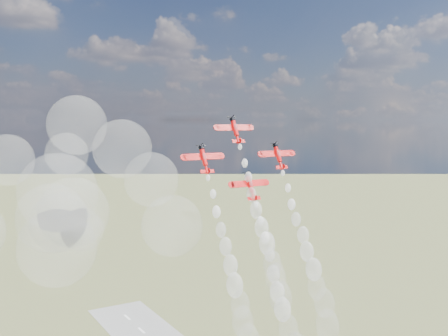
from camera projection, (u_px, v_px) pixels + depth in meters
plane_lead at (235, 129)px, 149.01m from camera, size 11.50×5.90×7.57m
plane_left at (204, 159)px, 140.04m from camera, size 11.50×5.90×7.57m
plane_right at (278, 156)px, 152.55m from camera, size 11.50×5.90×7.57m
plane_slot at (250, 186)px, 143.59m from camera, size 11.50×5.90×7.57m
smoke_trail_lead at (272, 264)px, 136.59m from camera, size 5.18×22.83×40.68m
smoke_trail_left at (239, 305)px, 127.93m from camera, size 5.24×22.41×40.74m
smoke_trail_right at (318, 289)px, 140.02m from camera, size 5.88×23.37×41.43m
smoke_trail_slot at (289, 330)px, 130.93m from camera, size 5.38×22.83×40.23m
drifted_smoke_cloud at (79, 199)px, 148.51m from camera, size 68.84×39.22×50.87m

